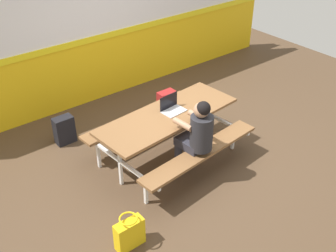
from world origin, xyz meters
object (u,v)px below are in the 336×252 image
object	(u,v)px
tote_bag_bright	(129,233)
picnic_table_main	(168,124)
satchel_spare	(166,103)
backpack_dark	(64,130)
laptop_silver	(172,108)
student_nearer	(197,133)

from	to	relation	value
tote_bag_bright	picnic_table_main	bearing A→B (deg)	37.07
satchel_spare	backpack_dark	bearing A→B (deg)	169.43
picnic_table_main	backpack_dark	world-z (taller)	picnic_table_main
laptop_silver	satchel_spare	bearing A→B (deg)	55.89
satchel_spare	laptop_silver	bearing A→B (deg)	-124.11
student_nearer	backpack_dark	world-z (taller)	student_nearer
picnic_table_main	backpack_dark	bearing A→B (deg)	127.51
student_nearer	laptop_silver	bearing A→B (deg)	83.52
satchel_spare	student_nearer	bearing A→B (deg)	-114.51
backpack_dark	satchel_spare	size ratio (longest dim) A/B	1.00
backpack_dark	satchel_spare	world-z (taller)	same
laptop_silver	backpack_dark	bearing A→B (deg)	131.43
backpack_dark	tote_bag_bright	world-z (taller)	backpack_dark
laptop_silver	satchel_spare	size ratio (longest dim) A/B	0.77
backpack_dark	tote_bag_bright	xyz separation A→B (m)	(-0.36, -2.33, -0.02)
backpack_dark	student_nearer	bearing A→B (deg)	-60.77
picnic_table_main	student_nearer	distance (m)	0.57
student_nearer	satchel_spare	world-z (taller)	student_nearer
picnic_table_main	tote_bag_bright	world-z (taller)	picnic_table_main
laptop_silver	backpack_dark	world-z (taller)	laptop_silver
laptop_silver	tote_bag_bright	xyz separation A→B (m)	(-1.47, -1.07, -0.59)
satchel_spare	picnic_table_main	bearing A→B (deg)	-127.07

